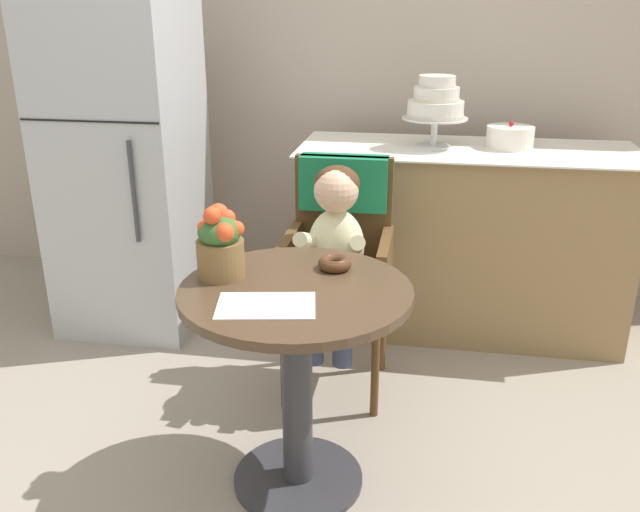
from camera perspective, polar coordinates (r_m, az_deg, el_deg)
The scene contains 12 objects.
ground_plane at distance 2.42m, azimuth -1.86°, elevation -18.53°, with size 8.00×8.00×0.00m, color gray.
back_wall at distance 3.70m, azimuth 3.85°, elevation 17.99°, with size 4.80×0.10×2.70m, color #B2A393.
cafe_table at distance 2.13m, azimuth -2.02°, elevation -7.93°, with size 0.72×0.72×0.72m.
wicker_chair at distance 2.71m, azimuth 1.74°, elevation 1.61°, with size 0.42×0.45×0.95m.
seated_child at distance 2.56m, azimuth 1.26°, elevation 1.28°, with size 0.27×0.32×0.73m.
paper_napkin at distance 1.92m, azimuth -4.62°, elevation -4.23°, with size 0.28×0.18×0.00m, color white.
donut_front at distance 2.17m, azimuth 1.26°, elevation -0.57°, with size 0.11×0.11×0.04m.
flower_vase at distance 2.10m, azimuth -8.51°, elevation 1.18°, with size 0.15×0.16×0.24m.
display_counter at distance 3.31m, azimuth 11.95°, elevation 1.39°, with size 1.56×0.62×0.90m.
tiered_cake_stand at distance 3.16m, azimuth 9.84°, elevation 12.68°, with size 0.30×0.30×0.32m.
round_layer_cake at distance 3.25m, azimuth 15.88°, elevation 9.73°, with size 0.22×0.22×0.12m.
refrigerator at distance 3.33m, azimuth -16.28°, elevation 8.20°, with size 0.64×0.63×1.70m.
Camera 1 is at (0.39, -1.83, 1.54)m, focal length 37.57 mm.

